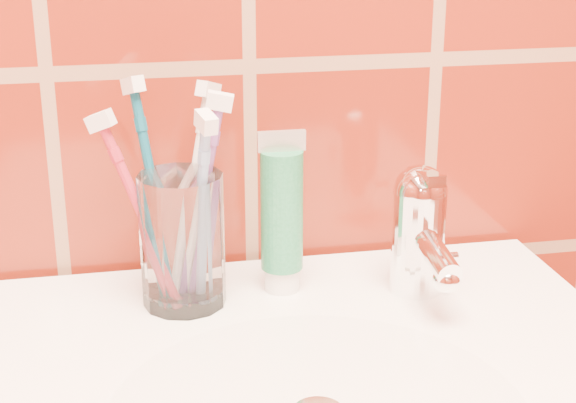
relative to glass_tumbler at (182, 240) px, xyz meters
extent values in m
cylinder|color=white|center=(0.00, 0.00, 0.00)|extent=(0.08, 0.08, 0.12)
cylinder|color=white|center=(0.09, 0.01, -0.05)|extent=(0.03, 0.03, 0.02)
cylinder|color=#1A6F43|center=(0.09, 0.01, 0.02)|extent=(0.04, 0.04, 0.11)
cube|color=beige|center=(0.09, 0.01, 0.08)|extent=(0.04, 0.01, 0.02)
cylinder|color=white|center=(0.21, -0.01, -0.01)|extent=(0.05, 0.05, 0.09)
sphere|color=white|center=(0.21, -0.01, 0.04)|extent=(0.05, 0.05, 0.05)
cylinder|color=white|center=(0.21, -0.05, 0.00)|extent=(0.02, 0.09, 0.03)
cube|color=white|center=(0.21, -0.03, 0.05)|extent=(0.02, 0.06, 0.01)
camera|label=1|loc=(-0.05, -0.71, 0.29)|focal=55.00mm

